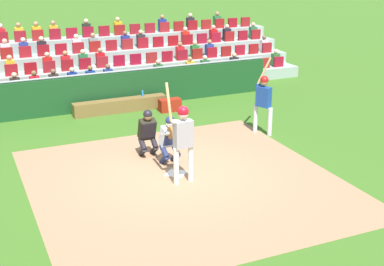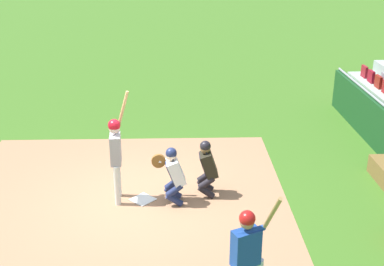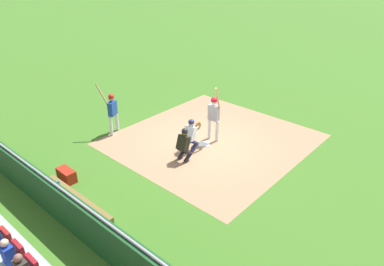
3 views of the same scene
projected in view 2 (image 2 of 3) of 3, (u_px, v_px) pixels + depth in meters
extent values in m
plane|color=#39661F|center=(143.00, 200.00, 11.18)|extent=(160.00, 160.00, 0.00)
cube|color=#A17453|center=(120.00, 200.00, 11.16)|extent=(7.12, 7.39, 0.01)
cube|color=white|center=(143.00, 199.00, 11.18)|extent=(0.62, 0.62, 0.02)
cylinder|color=silver|center=(117.00, 186.00, 10.85)|extent=(0.14, 0.14, 0.90)
cylinder|color=silver|center=(118.00, 178.00, 11.19)|extent=(0.14, 0.14, 0.90)
cube|color=#9B959E|center=(116.00, 149.00, 10.73)|extent=(0.45, 0.24, 0.63)
sphere|color=beige|center=(114.00, 128.00, 10.56)|extent=(0.23, 0.23, 0.23)
sphere|color=red|center=(114.00, 125.00, 10.53)|extent=(0.26, 0.26, 0.26)
cylinder|color=#9B959E|center=(116.00, 135.00, 10.67)|extent=(0.47, 0.11, 0.14)
cylinder|color=#9B959E|center=(116.00, 132.00, 10.83)|extent=(0.17, 0.14, 0.13)
cylinder|color=tan|center=(122.00, 111.00, 10.72)|extent=(0.07, 0.31, 0.86)
sphere|color=black|center=(118.00, 130.00, 10.88)|extent=(0.06, 0.06, 0.06)
cylinder|color=navy|center=(174.00, 200.00, 10.89)|extent=(0.17, 0.39, 0.34)
cylinder|color=navy|center=(174.00, 190.00, 10.81)|extent=(0.17, 0.39, 0.33)
cylinder|color=navy|center=(173.00, 192.00, 11.18)|extent=(0.17, 0.39, 0.34)
cylinder|color=navy|center=(173.00, 184.00, 11.10)|extent=(0.17, 0.39, 0.33)
cube|color=white|center=(176.00, 171.00, 10.82)|extent=(0.45, 0.45, 0.60)
cube|color=navy|center=(170.00, 172.00, 10.81)|extent=(0.40, 0.24, 0.45)
sphere|color=beige|center=(171.00, 156.00, 10.68)|extent=(0.22, 0.22, 0.22)
cube|color=black|center=(171.00, 156.00, 10.68)|extent=(0.21, 0.12, 0.20)
sphere|color=navy|center=(171.00, 153.00, 10.65)|extent=(0.24, 0.24, 0.24)
cylinder|color=brown|center=(159.00, 161.00, 10.82)|extent=(0.09, 0.30, 0.30)
cylinder|color=white|center=(167.00, 163.00, 10.89)|extent=(0.18, 0.40, 0.22)
cylinder|color=black|center=(206.00, 192.00, 11.21)|extent=(0.14, 0.38, 0.34)
cylinder|color=black|center=(206.00, 183.00, 11.13)|extent=(0.14, 0.38, 0.33)
cylinder|color=black|center=(205.00, 185.00, 11.51)|extent=(0.14, 0.38, 0.34)
cylinder|color=black|center=(205.00, 176.00, 11.43)|extent=(0.14, 0.38, 0.33)
cube|color=black|center=(209.00, 164.00, 11.14)|extent=(0.42, 0.40, 0.60)
cube|color=black|center=(203.00, 164.00, 11.14)|extent=(0.38, 0.19, 0.45)
sphere|color=brown|center=(205.00, 149.00, 11.00)|extent=(0.22, 0.22, 0.22)
cube|color=black|center=(205.00, 149.00, 11.00)|extent=(0.20, 0.10, 0.20)
sphere|color=black|center=(205.00, 146.00, 10.98)|extent=(0.24, 0.24, 0.24)
cube|color=navy|center=(246.00, 248.00, 7.58)|extent=(0.37, 0.48, 0.59)
sphere|color=#AB7554|center=(247.00, 222.00, 7.41)|extent=(0.22, 0.22, 0.22)
sphere|color=red|center=(247.00, 218.00, 7.39)|extent=(0.24, 0.24, 0.24)
cylinder|color=navy|center=(251.00, 232.00, 7.47)|extent=(0.22, 0.46, 0.14)
cylinder|color=navy|center=(260.00, 229.00, 7.54)|extent=(0.10, 0.15, 0.13)
cylinder|color=tan|center=(272.00, 214.00, 7.17)|extent=(0.55, 0.17, 0.78)
sphere|color=black|center=(264.00, 227.00, 7.53)|extent=(0.06, 0.06, 0.06)
cube|color=maroon|center=(378.00, 82.00, 17.42)|extent=(0.44, 0.10, 0.42)
cube|color=maroon|center=(371.00, 77.00, 18.04)|extent=(0.44, 0.10, 0.42)
cube|color=maroon|center=(364.00, 72.00, 18.65)|extent=(0.44, 0.10, 0.42)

